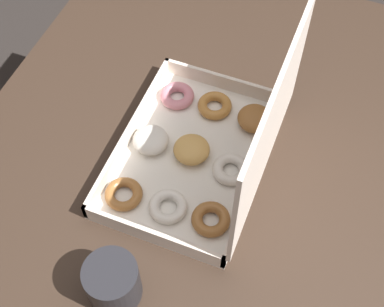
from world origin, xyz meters
name	(u,v)px	position (x,y,z in m)	size (l,w,h in m)	color
ground_plane	(208,284)	(0.00, 0.00, 0.00)	(8.00, 8.00, 0.00)	#2D2826
dining_table	(216,183)	(0.00, 0.00, 0.63)	(1.18, 1.02, 0.71)	#38281E
donut_box	(212,146)	(0.01, -0.01, 0.77)	(0.40, 0.29, 0.31)	silver
coffee_mug	(113,282)	(0.32, -0.07, 0.76)	(0.09, 0.09, 0.09)	#232328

